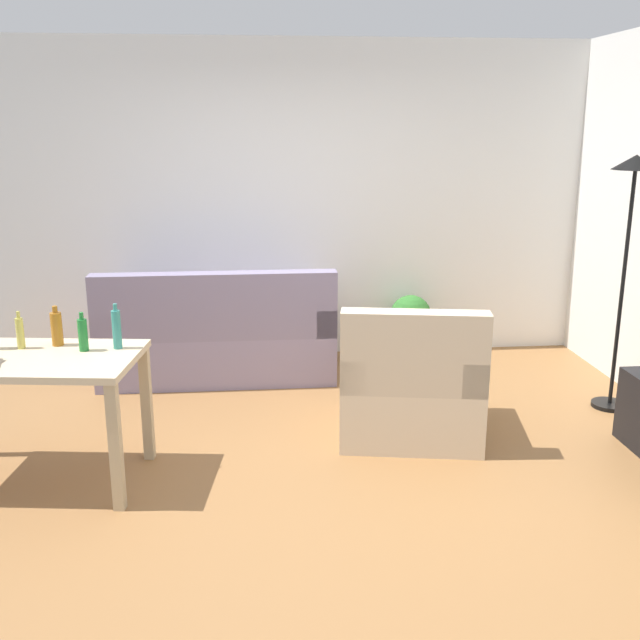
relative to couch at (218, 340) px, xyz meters
The scene contains 11 objects.
ground_plane 1.74m from the couch, 68.33° to the right, with size 5.20×4.40×0.02m, color olive.
wall_rear 1.36m from the couch, 44.17° to the left, with size 5.20×0.10×2.70m, color white.
couch is the anchor object (origin of this frame).
torchiere_lamp 3.23m from the couch, 18.32° to the right, with size 0.32×0.32×1.81m.
desk 2.02m from the couch, 119.06° to the right, with size 1.28×0.85×0.76m.
potted_plant 1.69m from the couch, 10.69° to the left, with size 0.36×0.36×0.57m.
armchair 1.85m from the couch, 44.78° to the right, with size 1.03×0.98×0.92m.
bottle_squat 1.98m from the couch, 123.32° to the right, with size 0.04×0.04×0.22m.
bottle_amber 1.85m from the couch, 118.82° to the right, with size 0.07×0.07×0.24m.
bottle_green 1.88m from the couch, 112.05° to the right, with size 0.05×0.05×0.23m.
bottle_tall 1.80m from the couch, 106.67° to the right, with size 0.05×0.05×0.26m.
Camera 1 is at (-0.34, -4.16, 2.02)m, focal length 41.05 mm.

